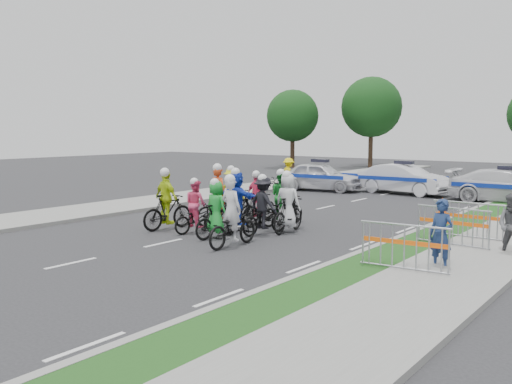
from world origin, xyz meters
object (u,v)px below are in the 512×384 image
Objects in this scene: rider_5 at (237,204)px; rider_7 at (288,209)px; rider_10 at (233,197)px; spectator_0 at (441,235)px; barrier_0 at (404,249)px; tree_0 at (293,116)px; rider_6 at (219,204)px; cone_0 at (442,207)px; rider_2 at (196,212)px; police_car_2 at (509,186)px; rider_1 at (217,215)px; barrier_2 at (468,222)px; barrier_1 at (453,228)px; tree_3 at (371,107)px; rider_0 at (232,223)px; parked_bike at (269,184)px; police_car_1 at (404,179)px; rider_4 at (264,211)px; police_car_0 at (320,176)px; rider_3 at (167,206)px; marshal_hiviz at (289,174)px; rider_9 at (258,202)px; rider_8 at (282,204)px.

rider_5 is 1.03× the size of rider_7.
rider_10 is 1.15× the size of spectator_0.
tree_0 is (-20.70, 27.27, 3.63)m from barrier_0.
rider_6 is 8.17m from cone_0.
rider_2 reaches higher than police_car_2.
rider_6 is at bearing -130.81° from cone_0.
barrier_2 is at bearing -140.34° from rider_1.
spectator_0 is 1.00m from barrier_0.
rider_10 is at bearing -61.52° from tree_0.
tree_3 is (-15.70, 28.01, 4.33)m from barrier_1.
rider_7 is at bearing -169.35° from rider_6.
rider_0 reaches higher than parked_bike.
rider_6 is at bearing -179.36° from police_car_1.
rider_5 is at bearing -169.94° from barrier_1.
tree_3 is (-10.86, 28.55, 4.15)m from rider_7.
rider_4 is 0.80m from rider_7.
police_car_0 is at bearing -69.26° from rider_0.
rider_10 is at bearing 175.67° from spectator_0.
marshal_hiviz is at bearing -66.30° from rider_3.
rider_2 is at bearing 152.97° from police_car_2.
tree_3 is at bearing -71.20° from rider_0.
rider_9 is (-1.85, 3.64, 0.03)m from rider_0.
rider_6 is at bearing -73.99° from tree_3.
rider_1 is 0.88× the size of barrier_2.
rider_0 is 1.03× the size of rider_8.
marshal_hiviz is at bearing -60.86° from rider_6.
spectator_0 is 0.26× the size of tree_0.
police_car_2 is at bearing 96.68° from barrier_2.
rider_1 is 0.28× the size of tree_0.
rider_2 is at bearing -175.34° from police_car_0.
rider_10 is at bearing 4.12° from rider_8.
police_car_0 is at bearing -28.14° from parked_bike.
rider_8 is at bearing -138.41° from rider_6.
police_car_1 is at bearing 120.89° from barrier_2.
rider_10 is at bearing -141.88° from cone_0.
barrier_1 is at bearing -115.79° from parked_bike.
rider_10 is (-0.64, 1.49, 0.05)m from rider_6.
rider_0 is 0.46× the size of police_car_0.
rider_5 is 1.28× the size of parked_bike.
rider_1 is at bearing 174.61° from rider_2.
barrier_0 is (4.88, -0.06, -0.09)m from rider_0.
rider_3 is 8.98m from barrier_2.
barrier_2 is at bearing -175.81° from police_car_2.
rider_10 is 12.21m from police_car_2.
rider_4 is 12.76m from marshal_hiviz.
tree_0 is (-14.95, 23.54, 3.49)m from rider_8.
rider_6 reaches higher than police_car_2.
police_car_1 reaches higher than parked_bike.
rider_6 is (-1.48, 1.86, -0.02)m from rider_1.
rider_1 is 0.90× the size of rider_3.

